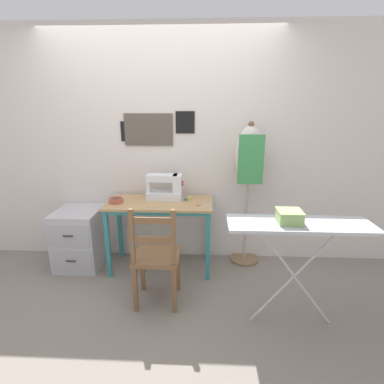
% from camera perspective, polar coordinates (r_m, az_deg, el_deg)
% --- Properties ---
extents(ground_plane, '(14.00, 14.00, 0.00)m').
position_cam_1_polar(ground_plane, '(3.25, -6.49, -16.28)').
color(ground_plane, gray).
extents(wall_back, '(10.00, 0.07, 2.55)m').
position_cam_1_polar(wall_back, '(3.35, -5.63, 8.22)').
color(wall_back, silver).
rests_on(wall_back, ground_plane).
extents(sewing_table, '(1.10, 0.52, 0.76)m').
position_cam_1_polar(sewing_table, '(3.17, -6.18, -3.73)').
color(sewing_table, tan).
rests_on(sewing_table, ground_plane).
extents(sewing_machine, '(0.39, 0.18, 0.29)m').
position_cam_1_polar(sewing_machine, '(3.21, -4.93, 0.85)').
color(sewing_machine, white).
rests_on(sewing_machine, sewing_table).
extents(fabric_bowl, '(0.15, 0.15, 0.05)m').
position_cam_1_polar(fabric_bowl, '(3.20, -14.27, -1.54)').
color(fabric_bowl, '#B25647').
rests_on(fabric_bowl, sewing_table).
extents(scissors, '(0.15, 0.06, 0.01)m').
position_cam_1_polar(scissors, '(3.02, 1.82, -2.55)').
color(scissors, silver).
rests_on(scissors, sewing_table).
extents(thread_spool_near_machine, '(0.03, 0.03, 0.04)m').
position_cam_1_polar(thread_spool_near_machine, '(3.15, -1.27, -1.41)').
color(thread_spool_near_machine, '#2875C1').
rests_on(thread_spool_near_machine, sewing_table).
extents(thread_spool_mid_table, '(0.04, 0.04, 0.04)m').
position_cam_1_polar(thread_spool_mid_table, '(3.17, -0.47, -1.25)').
color(thread_spool_mid_table, yellow).
rests_on(thread_spool_mid_table, sewing_table).
extents(wooden_chair, '(0.40, 0.38, 0.95)m').
position_cam_1_polar(wooden_chair, '(2.71, -6.81, -12.30)').
color(wooden_chair, brown).
rests_on(wooden_chair, ground_plane).
extents(filing_cabinet, '(0.47, 0.54, 0.64)m').
position_cam_1_polar(filing_cabinet, '(3.59, -20.53, -8.12)').
color(filing_cabinet, '#B7B7BC').
rests_on(filing_cabinet, ground_plane).
extents(dress_form, '(0.32, 0.32, 1.58)m').
position_cam_1_polar(dress_form, '(3.24, 10.83, 5.33)').
color(dress_form, '#846647').
rests_on(dress_form, ground_plane).
extents(ironing_board, '(1.09, 0.34, 0.90)m').
position_cam_1_polar(ironing_board, '(2.42, 19.76, -6.67)').
color(ironing_board, '#ADB2B7').
rests_on(ironing_board, ground_plane).
extents(storage_box, '(0.18, 0.18, 0.10)m').
position_cam_1_polar(storage_box, '(2.36, 18.07, -4.49)').
color(storage_box, '#8EB266').
rests_on(storage_box, ironing_board).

